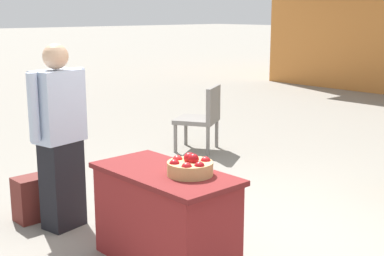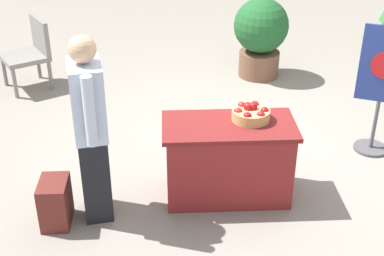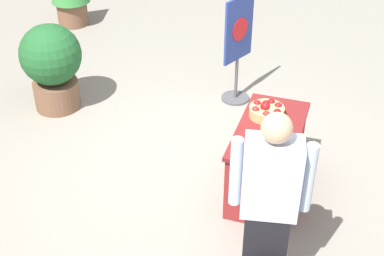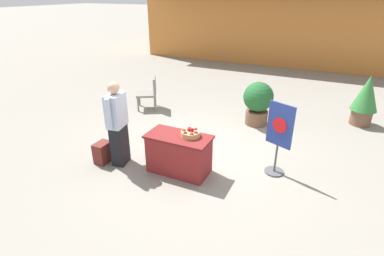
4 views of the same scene
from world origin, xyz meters
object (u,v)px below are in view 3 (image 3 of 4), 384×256
object	(u,v)px
person_visitor	(269,206)
poster_board	(238,48)
display_table	(267,159)
potted_plant_near_right	(52,63)
apple_basket	(267,110)

from	to	relation	value
person_visitor	poster_board	distance (m)	2.98
person_visitor	poster_board	size ratio (longest dim) A/B	1.21
display_table	poster_board	xyz separation A→B (m)	(1.64, 0.73, 0.36)
poster_board	potted_plant_near_right	world-z (taller)	poster_board
person_visitor	poster_board	bearing A→B (deg)	7.94
display_table	person_visitor	distance (m)	1.29
display_table	person_visitor	bearing A→B (deg)	-169.22
display_table	potted_plant_near_right	distance (m)	2.93
display_table	person_visitor	world-z (taller)	person_visitor
apple_basket	person_visitor	world-z (taller)	person_visitor
apple_basket	display_table	bearing A→B (deg)	-159.05
apple_basket	person_visitor	distance (m)	1.41
display_table	apple_basket	bearing A→B (deg)	20.95
display_table	potted_plant_near_right	bearing A→B (deg)	75.05
apple_basket	poster_board	xyz separation A→B (m)	(1.44, 0.66, -0.08)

